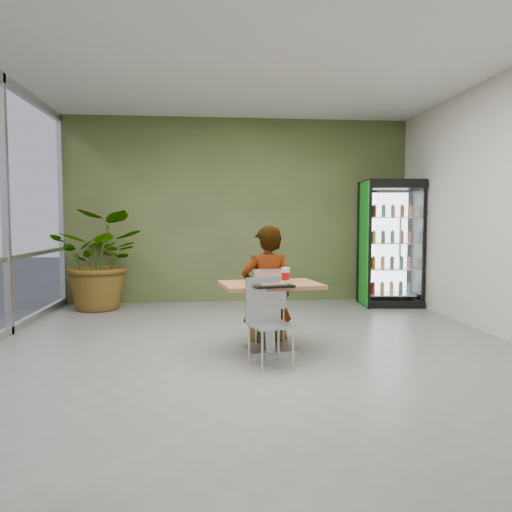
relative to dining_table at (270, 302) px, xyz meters
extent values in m
plane|color=gray|center=(-0.14, -0.06, -0.54)|extent=(7.00, 7.00, 0.00)
cube|color=tan|center=(0.00, 0.00, 0.19)|extent=(1.13, 0.87, 0.04)
cylinder|color=#B6B8BB|center=(0.00, 0.00, -0.18)|extent=(0.10, 0.10, 0.71)
cube|color=#B6B8BB|center=(0.00, 0.00, -0.52)|extent=(0.57, 0.49, 0.04)
cube|color=#B6B8BB|center=(0.02, 0.56, -0.13)|extent=(0.43, 0.43, 0.03)
cube|color=#B6B8BB|center=(0.04, 0.38, 0.10)|extent=(0.38, 0.08, 0.46)
cylinder|color=#B6B8BB|center=(0.16, 0.74, -0.33)|extent=(0.02, 0.02, 0.41)
cylinder|color=#B6B8BB|center=(-0.17, 0.70, -0.33)|extent=(0.02, 0.02, 0.41)
cylinder|color=#B6B8BB|center=(0.20, 0.42, -0.33)|extent=(0.02, 0.02, 0.41)
cylinder|color=#B6B8BB|center=(-0.12, 0.37, -0.33)|extent=(0.02, 0.02, 0.41)
cube|color=#B6B8BB|center=(-0.06, -0.55, -0.13)|extent=(0.48, 0.48, 0.03)
cube|color=#B6B8BB|center=(-0.12, -0.37, 0.09)|extent=(0.37, 0.14, 0.45)
cylinder|color=#B6B8BB|center=(-0.17, -0.75, -0.33)|extent=(0.02, 0.02, 0.41)
cylinder|color=#B6B8BB|center=(0.14, -0.65, -0.33)|extent=(0.02, 0.02, 0.41)
cylinder|color=#B6B8BB|center=(-0.27, -0.44, -0.33)|extent=(0.02, 0.02, 0.41)
cylinder|color=#B6B8BB|center=(0.04, -0.34, -0.33)|extent=(0.02, 0.02, 0.41)
imported|color=black|center=(0.02, 0.51, -0.01)|extent=(0.66, 0.48, 1.66)
cylinder|color=white|center=(-0.01, 0.02, 0.22)|extent=(0.24, 0.24, 0.01)
cylinder|color=white|center=(0.17, 0.01, 0.29)|extent=(0.09, 0.09, 0.15)
cylinder|color=#B7100B|center=(0.17, 0.01, 0.28)|extent=(0.09, 0.09, 0.08)
cylinder|color=white|center=(0.17, 0.01, 0.37)|extent=(0.09, 0.09, 0.01)
cube|color=white|center=(-0.21, -0.17, 0.22)|extent=(0.16, 0.16, 0.02)
cube|color=black|center=(-0.03, -0.31, 0.22)|extent=(0.47, 0.39, 0.02)
cube|color=black|center=(2.39, 2.80, 0.51)|extent=(1.01, 0.83, 2.09)
cube|color=green|center=(1.91, 2.80, 0.51)|extent=(0.09, 0.71, 2.05)
cube|color=white|center=(2.39, 2.45, 0.53)|extent=(0.75, 0.09, 1.67)
imported|color=#2E5923|center=(-2.37, 2.85, 0.26)|extent=(1.60, 1.44, 1.59)
camera|label=1|loc=(-0.66, -5.30, 0.88)|focal=35.00mm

